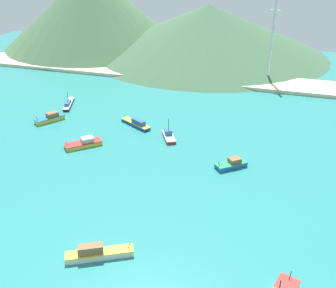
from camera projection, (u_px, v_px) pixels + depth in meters
The scene contains 12 objects.
ground at pixel (131, 203), 76.81m from camera, with size 260.00×280.00×0.50m.
fishing_boat_0 at pixel (97, 253), 62.83m from camera, with size 10.65×6.94×2.59m.
fishing_boat_1 at pixel (169, 136), 101.68m from camera, with size 5.55×7.47×5.53m.
fishing_boat_2 at pixel (136, 123), 108.53m from camera, with size 10.22×6.96×2.22m.
fishing_boat_6 at pixel (232, 164), 88.46m from camera, with size 7.28×6.78×2.25m.
fishing_boat_7 at pixel (50, 118), 111.61m from camera, with size 6.82×8.51×2.58m.
fishing_boat_8 at pixel (69, 104), 122.17m from camera, with size 5.42×10.62×4.80m.
fishing_boat_9 at pixel (84, 143), 97.80m from camera, with size 8.89×8.56×2.20m.
beach_strip at pixel (213, 78), 145.65m from camera, with size 247.00×15.82×1.20m, color beige.
hill_west at pixel (92, 8), 184.64m from camera, with size 86.17×86.17×36.70m.
hill_central at pixel (208, 29), 176.32m from camera, with size 108.58×108.58×21.95m.
radio_tower at pixel (272, 39), 135.83m from camera, with size 3.09×2.47×30.91m.
Camera 1 is at (25.84, -27.94, 45.20)m, focal length 41.69 mm.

